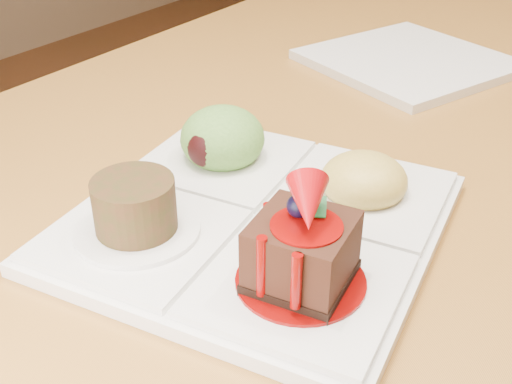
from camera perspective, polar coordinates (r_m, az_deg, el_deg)
The scene contains 3 objects.
dining_table at distance 0.81m, azimuth 19.14°, elevation 2.67°, with size 1.00×1.80×0.75m.
sampler_plate at distance 0.52m, azimuth 0.01°, elevation -0.96°, with size 0.32×0.32×0.11m.
second_plate at distance 0.89m, azimuth 13.44°, elevation 11.24°, with size 0.23×0.23×0.01m, color silver.
Camera 1 is at (0.17, -0.71, 1.05)m, focal length 45.00 mm.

